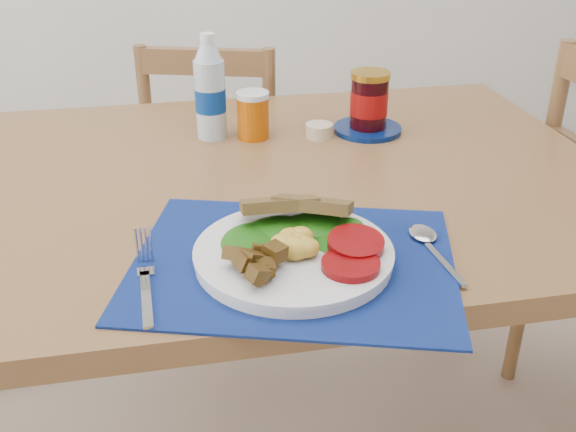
% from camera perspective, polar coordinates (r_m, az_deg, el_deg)
% --- Properties ---
extents(table, '(1.40, 0.90, 0.75)m').
position_cam_1_polar(table, '(1.24, -4.93, -0.23)').
color(table, brown).
rests_on(table, ground).
extents(chair_far, '(0.47, 0.46, 1.03)m').
position_cam_1_polar(chair_far, '(1.90, -6.02, 5.46)').
color(chair_far, brown).
rests_on(chair_far, ground).
extents(placemat, '(0.53, 0.46, 0.00)m').
position_cam_1_polar(placemat, '(0.94, 0.47, -3.91)').
color(placemat, black).
rests_on(placemat, table).
extents(breakfast_plate, '(0.27, 0.27, 0.07)m').
position_cam_1_polar(breakfast_plate, '(0.93, 0.19, -2.96)').
color(breakfast_plate, silver).
rests_on(breakfast_plate, placemat).
extents(fork, '(0.03, 0.18, 0.00)m').
position_cam_1_polar(fork, '(0.91, -11.92, -5.43)').
color(fork, '#B2B5BA').
rests_on(fork, placemat).
extents(spoon, '(0.04, 0.17, 0.00)m').
position_cam_1_polar(spoon, '(1.00, 11.89, -2.32)').
color(spoon, '#B2B5BA').
rests_on(spoon, placemat).
extents(water_bottle, '(0.06, 0.06, 0.21)m').
position_cam_1_polar(water_bottle, '(1.36, -6.61, 10.32)').
color(water_bottle, '#ADBFCC').
rests_on(water_bottle, table).
extents(juice_glass, '(0.06, 0.06, 0.09)m').
position_cam_1_polar(juice_glass, '(1.37, -2.98, 8.42)').
color(juice_glass, '#AF4A04').
rests_on(juice_glass, table).
extents(ramekin, '(0.06, 0.06, 0.03)m').
position_cam_1_polar(ramekin, '(1.38, 2.64, 7.23)').
color(ramekin, '#C7B392').
rests_on(ramekin, table).
extents(jam_on_saucer, '(0.14, 0.14, 0.13)m').
position_cam_1_polar(jam_on_saucer, '(1.40, 6.86, 9.25)').
color(jam_on_saucer, '#051850').
rests_on(jam_on_saucer, table).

